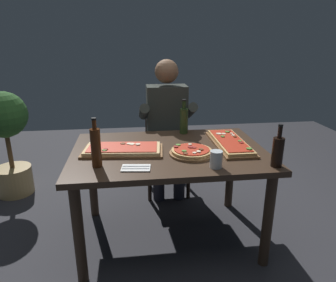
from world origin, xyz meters
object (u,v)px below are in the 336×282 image
Objects in this scene: pizza_round_far at (192,152)px; seated_diner at (167,123)px; pizza_rectangular_front at (123,149)px; tumbler_near_camera at (216,159)px; diner_chair at (166,144)px; vinegar_bottle_green at (96,147)px; dining_table at (169,162)px; potted_plant_corner at (7,135)px; wine_bottle_dark at (278,151)px; oil_bottle_amber at (184,120)px; pizza_rectangular_left at (230,142)px.

pizza_round_far is 0.24× the size of seated_diner.
tumbler_near_camera is (0.59, -0.35, 0.03)m from pizza_rectangular_front.
tumbler_near_camera is 1.26m from diner_chair.
dining_table is at bearing 26.67° from vinegar_bottle_green.
pizza_round_far is 0.30× the size of potted_plant_corner.
dining_table is at bearing -96.17° from seated_diner.
wine_bottle_dark is 0.26× the size of potted_plant_corner.
wine_bottle_dark is 1.14m from vinegar_bottle_green.
seated_diner is at bearing 116.46° from wine_bottle_dark.
oil_bottle_amber is 0.38m from seated_diner.
dining_table is 5.06× the size of wine_bottle_dark.
oil_bottle_amber is (0.03, 0.51, 0.10)m from pizza_round_far.
pizza_rectangular_front is 1.90× the size of pizza_round_far.
tumbler_near_camera is at bearing -84.28° from oil_bottle_amber.
potted_plant_corner is (-2.10, 1.30, -0.22)m from wine_bottle_dark.
pizza_rectangular_front is 0.99m from diner_chair.
dining_table is 0.49m from pizza_rectangular_left.
dining_table is 4.47× the size of pizza_round_far.
tumbler_near_camera is at bearing -36.61° from potted_plant_corner.
pizza_rectangular_front is at bearing 167.06° from pizza_round_far.
diner_chair is at bearing 101.94° from oil_bottle_amber.
dining_table is 0.75m from seated_diner.
pizza_rectangular_front is at bearing -142.04° from oil_bottle_amber.
wine_bottle_dark reaches higher than diner_chair.
dining_table is 0.48m from oil_bottle_amber.
oil_bottle_amber is at bearing -78.06° from diner_chair.
tumbler_near_camera is (0.11, -0.24, 0.03)m from pizza_round_far.
pizza_rectangular_left is 2.23× the size of wine_bottle_dark.
pizza_rectangular_front is at bearing 56.53° from vinegar_bottle_green.
dining_table is 0.22m from pizza_round_far.
pizza_rectangular_left is 0.46× the size of seated_diner.
pizza_rectangular_left is 0.71× the size of diner_chair.
potted_plant_corner is at bearing 162.18° from oil_bottle_amber.
potted_plant_corner is (-1.61, 1.04, -0.13)m from pizza_round_far.
seated_diner is at bearing 83.83° from dining_table.
vinegar_bottle_green reaches higher than dining_table.
pizza_rectangular_front is 1.47m from potted_plant_corner.
oil_bottle_amber is (-0.46, 0.78, 0.01)m from wine_bottle_dark.
wine_bottle_dark is at bearing -7.09° from vinegar_bottle_green.
oil_bottle_amber reaches higher than diner_chair.
pizza_round_far reaches higher than dining_table.
oil_bottle_amber reaches higher than pizza_rectangular_front.
oil_bottle_amber is at bearing 65.53° from dining_table.
seated_diner reaches higher than diner_chair.
pizza_round_far is 0.99× the size of vinegar_bottle_green.
seated_diner reaches higher than pizza_rectangular_left.
wine_bottle_dark is 2.53× the size of tumbler_near_camera.
wine_bottle_dark is 1.26m from seated_diner.
pizza_rectangular_front reaches higher than dining_table.
vinegar_bottle_green is at bearing -120.14° from seated_diner.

